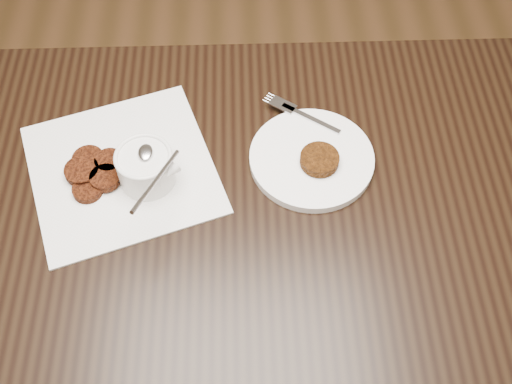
# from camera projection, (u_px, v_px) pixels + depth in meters

# --- Properties ---
(table) EXTENTS (1.46, 0.94, 0.75)m
(table) POSITION_uv_depth(u_px,v_px,m) (265.00, 324.00, 1.34)
(table) COLOR black
(table) RESTS_ON floor
(napkin) EXTENTS (0.40, 0.40, 0.00)m
(napkin) POSITION_uv_depth(u_px,v_px,m) (122.00, 169.00, 1.10)
(napkin) COLOR white
(napkin) RESTS_ON table
(sauce_ramekin) EXTENTS (0.14, 0.14, 0.14)m
(sauce_ramekin) POSITION_uv_depth(u_px,v_px,m) (143.00, 156.00, 1.03)
(sauce_ramekin) COLOR silver
(sauce_ramekin) RESTS_ON napkin
(patty_cluster) EXTENTS (0.24, 0.24, 0.02)m
(patty_cluster) POSITION_uv_depth(u_px,v_px,m) (98.00, 171.00, 1.08)
(patty_cluster) COLOR #55210B
(patty_cluster) RESTS_ON napkin
(plate_with_patty) EXTENTS (0.31, 0.31, 0.03)m
(plate_with_patty) POSITION_uv_depth(u_px,v_px,m) (312.00, 156.00, 1.10)
(plate_with_patty) COLOR white
(plate_with_patty) RESTS_ON table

